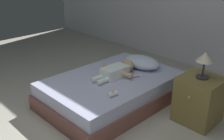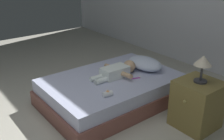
# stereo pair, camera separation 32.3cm
# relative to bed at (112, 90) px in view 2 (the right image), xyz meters

# --- Properties ---
(bed) EXTENTS (1.14, 1.70, 0.34)m
(bed) POSITION_rel_bed_xyz_m (0.00, 0.00, 0.00)
(bed) COLOR brown
(bed) RESTS_ON ground_plane
(pillow) EXTENTS (0.52, 0.34, 0.15)m
(pillow) POSITION_rel_bed_xyz_m (0.04, 0.52, 0.25)
(pillow) COLOR silver
(pillow) RESTS_ON bed
(baby) EXTENTS (0.49, 0.65, 0.16)m
(baby) POSITION_rel_bed_xyz_m (0.00, 0.09, 0.24)
(baby) COLOR white
(baby) RESTS_ON bed
(toothbrush) EXTENTS (0.06, 0.13, 0.02)m
(toothbrush) POSITION_rel_bed_xyz_m (0.21, 0.22, 0.18)
(toothbrush) COLOR #B13CAA
(toothbrush) RESTS_ON bed
(nightstand) EXTENTS (0.43, 0.46, 0.53)m
(nightstand) POSITION_rel_bed_xyz_m (0.98, 0.39, 0.10)
(nightstand) COLOR olive
(nightstand) RESTS_ON ground_plane
(lamp) EXTENTS (0.18, 0.18, 0.29)m
(lamp) POSITION_rel_bed_xyz_m (0.98, 0.39, 0.57)
(lamp) COLOR #333338
(lamp) RESTS_ON nightstand
(baby_bottle) EXTENTS (0.07, 0.11, 0.08)m
(baby_bottle) POSITION_rel_bed_xyz_m (0.36, -0.34, 0.21)
(baby_bottle) COLOR white
(baby_bottle) RESTS_ON bed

